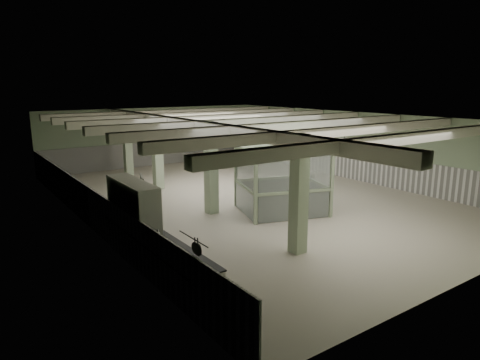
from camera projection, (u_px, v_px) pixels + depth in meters
floor at (248, 198)px, 19.21m from camera, size 20.00×20.00×0.00m
ceiling at (248, 117)px, 18.43m from camera, size 14.00×20.00×0.02m
wall_back at (154, 137)px, 26.81m from camera, size 14.00×0.02×3.60m
wall_front at (480, 213)px, 10.82m from camera, size 14.00×0.02×3.60m
wall_left at (86, 178)px, 14.90m from camera, size 0.02×20.00×3.60m
wall_right at (354, 146)px, 22.73m from camera, size 0.02×20.00×3.60m
wainscot_left at (89, 207)px, 15.14m from camera, size 0.05×19.90×1.50m
wainscot_right at (353, 165)px, 22.95m from camera, size 0.05×19.90×1.50m
wainscot_back at (155, 153)px, 27.02m from camera, size 13.90×0.05×1.50m
girder at (198, 126)px, 17.07m from camera, size 0.45×19.90×0.40m
beam_a at (399, 139)px, 12.47m from camera, size 13.90×0.35×0.32m
beam_b at (335, 132)px, 14.46m from camera, size 13.90×0.35×0.32m
beam_c at (286, 126)px, 16.46m from camera, size 13.90×0.35×0.32m
beam_d at (248, 122)px, 18.46m from camera, size 13.90×0.35×0.32m
beam_e at (217, 118)px, 20.46m from camera, size 13.90×0.35×0.32m
beam_f at (192, 115)px, 22.46m from camera, size 13.90×0.35×0.32m
beam_g at (171, 113)px, 24.46m from camera, size 13.90×0.35×0.32m
column_a at (299, 195)px, 12.62m from camera, size 0.42×0.42×3.60m
column_b at (211, 168)px, 16.62m from camera, size 0.42×0.42×3.60m
column_c at (157, 152)px, 20.62m from camera, size 0.42×0.42×3.60m
column_d at (127, 143)px, 23.82m from camera, size 0.42×0.42×3.60m
hook_rail at (193, 239)px, 8.85m from camera, size 0.02×1.20×0.02m
pendant_front at (344, 141)px, 14.83m from camera, size 0.44×0.44×0.22m
pendant_mid at (251, 129)px, 19.22m from camera, size 0.44×0.44×0.22m
pendant_back at (196, 121)px, 23.22m from camera, size 0.44×0.44×0.22m
prep_counter at (157, 255)px, 11.61m from camera, size 0.95×5.48×0.91m
pitcher_near at (151, 228)px, 11.99m from camera, size 0.24×0.25×0.26m
pitcher_far at (157, 234)px, 11.51m from camera, size 0.24×0.26×0.28m
veg_colander at (188, 260)px, 9.89m from camera, size 0.46×0.46×0.20m
orange_bowl at (140, 226)px, 12.44m from camera, size 0.28×0.28×0.10m
skillet_near at (198, 250)px, 8.85m from camera, size 0.04×0.27×0.27m
skillet_far at (195, 248)px, 8.94m from camera, size 0.03×0.25×0.25m
walkin_cooler at (135, 218)px, 12.45m from camera, size 0.98×2.59×2.37m
guard_booth at (282, 168)px, 16.80m from camera, size 4.00×3.68×2.66m
filing_cabinet at (307, 187)px, 18.53m from camera, size 0.60×0.69×1.25m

